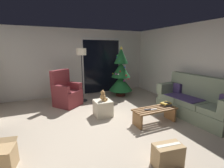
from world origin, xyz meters
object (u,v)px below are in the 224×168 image
teddy_bear_honey (103,96)px  cardboard_box_open_near_shelf (2,159)px  couch (195,102)px  book_stack (166,104)px  cardboard_box_taped_mid_floor (168,155)px  cell_phone (167,103)px  christmas_tree (121,74)px  remote_graphite (148,110)px  coffee_table (155,113)px  remote_white (154,109)px  ottoman (103,108)px  armchair (66,93)px  floor_lamp (81,57)px

teddy_bear_honey → cardboard_box_open_near_shelf: size_ratio=0.53×
couch → teddy_bear_honey: (-2.18, 1.03, 0.15)m
book_stack → cardboard_box_taped_mid_floor: book_stack is taller
cell_phone → christmas_tree: (-0.11, 2.33, 0.38)m
remote_graphite → book_stack: bearing=-63.6°
cell_phone → christmas_tree: bearing=79.2°
couch → cardboard_box_taped_mid_floor: 2.25m
coffee_table → cell_phone: cell_phone is taller
remote_white → remote_graphite: bearing=-98.8°
cardboard_box_open_near_shelf → coffee_table: bearing=5.6°
couch → coffee_table: 1.21m
remote_graphite → couch: bearing=-74.2°
ottoman → coffee_table: bearing=-42.4°
armchair → ottoman: (0.77, -1.22, -0.19)m
christmas_tree → cardboard_box_taped_mid_floor: 3.82m
teddy_bear_honey → ottoman: bearing=137.6°
coffee_table → remote_graphite: bearing=-178.1°
remote_graphite → ottoman: (-0.78, 0.92, -0.17)m
couch → floor_lamp: bearing=133.9°
coffee_table → floor_lamp: bearing=116.8°
cell_phone → cardboard_box_taped_mid_floor: bearing=-145.4°
ottoman → cardboard_box_open_near_shelf: bearing=-149.7°
cardboard_box_taped_mid_floor → cardboard_box_open_near_shelf: (-2.32, 0.95, -0.00)m
armchair → teddy_bear_honey: size_ratio=3.96×
cell_phone → ottoman: bearing=134.4°
book_stack → christmas_tree: size_ratio=0.14×
couch → coffee_table: (-1.20, 0.13, -0.15)m
couch → remote_white: bearing=176.6°
book_stack → cell_phone: 0.05m
ottoman → christmas_tree: bearing=48.7°
book_stack → coffee_table: bearing=-172.4°
remote_white → remote_graphite: (-0.14, 0.05, 0.00)m
book_stack → couch: bearing=-12.9°
cardboard_box_open_near_shelf → teddy_bear_honey: bearing=30.0°
remote_white → floor_lamp: (-1.10, 2.40, 1.12)m
couch → christmas_tree: size_ratio=1.06×
remote_graphite → floor_lamp: bearing=43.2°
cell_phone → teddy_bear_honey: 1.64m
book_stack → christmas_tree: (-0.10, 2.32, 0.42)m
christmas_tree → armchair: christmas_tree is taller
couch → cardboard_box_open_near_shelf: (-4.26, -0.17, -0.22)m
remote_graphite → remote_white: bearing=-88.8°
book_stack → remote_graphite: bearing=-174.4°
remote_graphite → coffee_table: bearing=-67.3°
coffee_table → remote_white: remote_white is taller
ottoman → teddy_bear_honey: teddy_bear_honey is taller
floor_lamp → cardboard_box_open_near_shelf: bearing=-125.4°
cardboard_box_open_near_shelf → couch: bearing=2.2°
ottoman → teddy_bear_honey: (0.01, -0.01, 0.33)m
book_stack → cardboard_box_open_near_shelf: book_stack is taller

